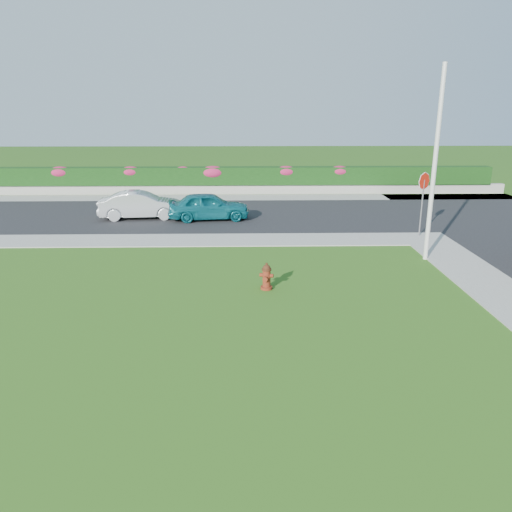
{
  "coord_description": "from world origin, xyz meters",
  "views": [
    {
      "loc": [
        -0.66,
        -11.23,
        5.42
      ],
      "look_at": [
        -0.33,
        3.72,
        0.9
      ],
      "focal_mm": 35.0,
      "sensor_mm": 36.0,
      "label": 1
    }
  ],
  "objects_px": {
    "fire_hydrant": "(266,277)",
    "utility_pole": "(435,166)",
    "sedan_silver": "(141,205)",
    "stop_sign": "(423,189)",
    "sedan_teal": "(209,206)"
  },
  "relations": [
    {
      "from": "fire_hydrant",
      "to": "sedan_silver",
      "type": "relative_size",
      "value": 0.21
    },
    {
      "from": "sedan_silver",
      "to": "stop_sign",
      "type": "bearing_deg",
      "value": -112.12
    },
    {
      "from": "fire_hydrant",
      "to": "sedan_silver",
      "type": "xyz_separation_m",
      "value": [
        -5.8,
        10.06,
        0.31
      ]
    },
    {
      "from": "utility_pole",
      "to": "stop_sign",
      "type": "xyz_separation_m",
      "value": [
        0.88,
        3.28,
        -1.33
      ]
    },
    {
      "from": "fire_hydrant",
      "to": "stop_sign",
      "type": "relative_size",
      "value": 0.3
    },
    {
      "from": "sedan_teal",
      "to": "sedan_silver",
      "type": "relative_size",
      "value": 0.97
    },
    {
      "from": "sedan_teal",
      "to": "sedan_silver",
      "type": "xyz_separation_m",
      "value": [
        -3.38,
        0.36,
        -0.0
      ]
    },
    {
      "from": "fire_hydrant",
      "to": "sedan_teal",
      "type": "distance_m",
      "value": 10.0
    },
    {
      "from": "sedan_silver",
      "to": "utility_pole",
      "type": "height_order",
      "value": "utility_pole"
    },
    {
      "from": "stop_sign",
      "to": "fire_hydrant",
      "type": "bearing_deg",
      "value": -150.98
    },
    {
      "from": "fire_hydrant",
      "to": "sedan_teal",
      "type": "bearing_deg",
      "value": 118.64
    },
    {
      "from": "stop_sign",
      "to": "sedan_silver",
      "type": "bearing_deg",
      "value": 149.94
    },
    {
      "from": "fire_hydrant",
      "to": "utility_pole",
      "type": "distance_m",
      "value": 7.35
    },
    {
      "from": "sedan_silver",
      "to": "utility_pole",
      "type": "relative_size",
      "value": 0.6
    },
    {
      "from": "fire_hydrant",
      "to": "sedan_teal",
      "type": "relative_size",
      "value": 0.21
    }
  ]
}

